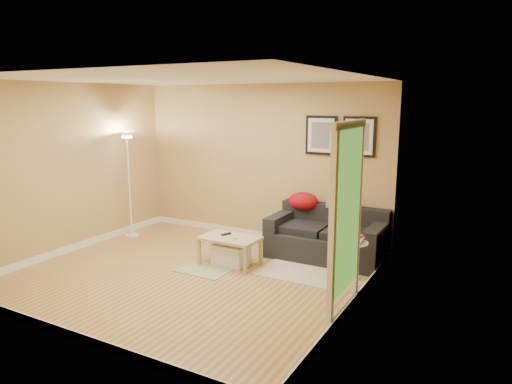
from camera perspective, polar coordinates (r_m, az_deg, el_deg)
floor at (r=6.51m, az=-8.00°, el=-9.94°), size 4.50×4.50×0.00m
ceiling at (r=6.08m, az=-8.68°, el=13.58°), size 4.50×4.50×0.00m
wall_back at (r=7.83m, az=0.54°, el=3.61°), size 4.50×0.00×4.50m
wall_front at (r=4.76m, az=-23.00°, el=-2.28°), size 4.50×0.00×4.50m
wall_left at (r=7.72m, az=-21.79°, el=2.70°), size 0.00×4.00×4.00m
wall_right at (r=5.14m, az=12.10°, el=-0.66°), size 0.00×4.00×4.00m
baseboard_back at (r=8.08m, az=0.49°, el=-5.22°), size 4.50×0.02×0.10m
baseboard_front at (r=5.18m, az=-21.82°, el=-15.83°), size 4.50×0.02×0.10m
baseboard_left at (r=7.98m, az=-21.09°, el=-6.21°), size 0.02×4.00×0.10m
baseboard_right at (r=5.54m, az=11.46°, el=-13.42°), size 0.02×4.00×0.10m
sofa at (r=7.04m, az=8.65°, el=-5.08°), size 1.70×0.90×0.75m
red_throw at (r=7.36m, az=5.81°, el=-1.12°), size 0.48×0.36×0.28m
plaid_throw at (r=7.17m, az=10.52°, el=-1.52°), size 0.45×0.32×0.10m
framed_print_left at (r=7.31m, az=7.98°, el=6.90°), size 0.50×0.04×0.60m
framed_print_right at (r=7.11m, az=12.53°, el=6.63°), size 0.50×0.04×0.60m
area_rug at (r=6.53m, az=6.25°, el=-9.76°), size 1.25×0.85×0.01m
green_runner at (r=6.62m, az=-6.36°, el=-9.47°), size 0.70×0.50×0.01m
coffee_table at (r=6.74m, az=-3.22°, el=-7.21°), size 0.94×0.71×0.42m
remote_control at (r=6.78m, az=-3.68°, el=-5.17°), size 0.10×0.17×0.02m
tape_roll at (r=6.57m, az=-2.57°, el=-5.66°), size 0.07×0.07×0.03m
storage_bin at (r=6.77m, az=-3.07°, el=-7.61°), size 0.50×0.36×0.31m
side_table at (r=6.23m, az=11.85°, el=-8.39°), size 0.36×0.36×0.55m
book_stack at (r=6.14m, az=12.01°, el=-5.59°), size 0.24×0.29×0.08m
floor_lamp at (r=8.26m, az=-15.24°, el=0.53°), size 0.24×0.24×1.82m
doorway at (r=5.08m, az=10.94°, el=-3.95°), size 0.12×1.01×2.13m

